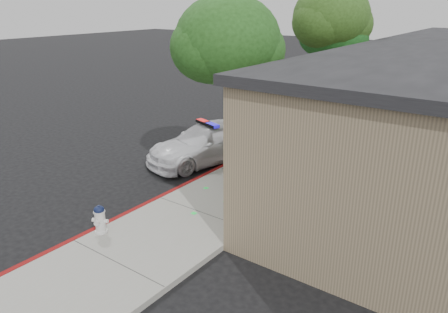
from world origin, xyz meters
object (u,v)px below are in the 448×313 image
Objects in this scene: street_tree_near at (228,45)px; street_tree_far at (332,20)px; street_tree_mid at (332,35)px; fire_hydrant at (100,219)px; police_car at (208,143)px.

street_tree_far is at bearing 91.16° from street_tree_near.
street_tree_near is 1.06× the size of street_tree_mid.
fire_hydrant is 6.12m from street_tree_near.
street_tree_near reaches higher than police_car.
street_tree_near is 8.19m from street_tree_mid.
street_tree_near is at bearing 58.96° from fire_hydrant.
police_car is 6.13m from fire_hydrant.
police_car is 0.94× the size of street_tree_mid.
street_tree_near is at bearing -88.68° from street_tree_mid.
street_tree_far is (0.40, 12.56, 4.35)m from fire_hydrant.
street_tree_mid is at bearing 95.69° from street_tree_far.
police_car is 4.38m from street_tree_near.
fire_hydrant is 13.39m from street_tree_mid.
police_car is at bearing 144.72° from street_tree_near.
street_tree_mid reaches higher than fire_hydrant.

